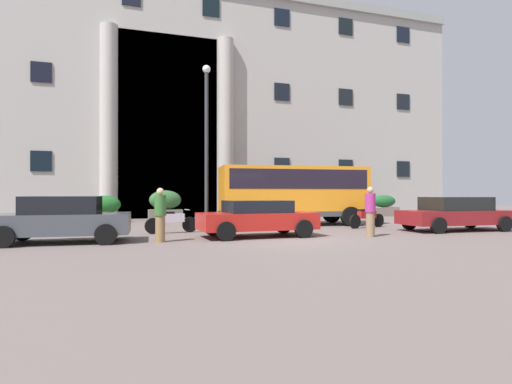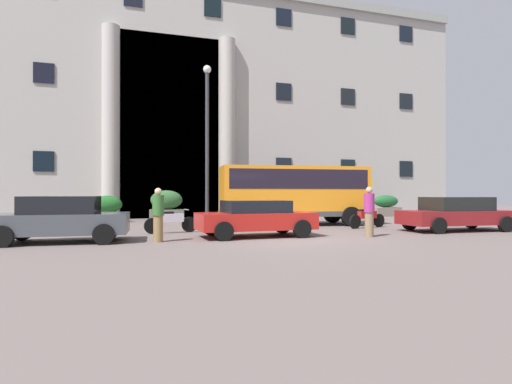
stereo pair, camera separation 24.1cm
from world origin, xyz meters
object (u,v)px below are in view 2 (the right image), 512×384
object	(u,v)px
hedge_planter_entrance_left	(233,207)
white_taxi_kerbside	(256,218)
pedestrian_child_trailing	(369,212)
lamppost_plaza_centre	(207,132)
parked_estate_mid	(61,219)
hedge_planter_far_east	(106,209)
motorcycle_far_end	(170,221)
bus_stop_sign	(369,194)
hedge_planter_west	(386,206)
pedestrian_woman_with_bag	(158,215)
scooter_by_planter	(367,217)
hedge_planter_entrance_right	(167,206)
parked_hatchback_near	(456,214)
orange_minibus	(294,190)

from	to	relation	value
hedge_planter_entrance_left	white_taxi_kerbside	world-z (taller)	hedge_planter_entrance_left
pedestrian_child_trailing	lamppost_plaza_centre	bearing A→B (deg)	47.33
parked_estate_mid	pedestrian_child_trailing	world-z (taller)	pedestrian_child_trailing
hedge_planter_far_east	motorcycle_far_end	distance (m)	7.44
bus_stop_sign	pedestrian_child_trailing	world-z (taller)	bus_stop_sign
hedge_planter_west	pedestrian_woman_with_bag	xyz separation A→B (m)	(-15.48, -10.44, 0.17)
scooter_by_planter	motorcycle_far_end	xyz separation A→B (m)	(-8.45, 0.18, -0.00)
parked_estate_mid	pedestrian_child_trailing	distance (m)	10.07
hedge_planter_entrance_right	motorcycle_far_end	xyz separation A→B (m)	(-0.48, -7.02, -0.35)
hedge_planter_west	parked_hatchback_near	xyz separation A→B (m)	(-3.74, -10.13, 0.03)
hedge_planter_west	lamppost_plaza_centre	distance (m)	13.57
orange_minibus	hedge_planter_far_east	bearing A→B (deg)	157.53
bus_stop_sign	pedestrian_woman_with_bag	distance (m)	13.68
hedge_planter_west	scooter_by_planter	world-z (taller)	hedge_planter_west
scooter_by_planter	lamppost_plaza_centre	bearing A→B (deg)	128.63
scooter_by_planter	pedestrian_woman_with_bag	world-z (taller)	pedestrian_woman_with_bag
pedestrian_woman_with_bag	pedestrian_child_trailing	bearing A→B (deg)	149.18
hedge_planter_entrance_right	scooter_by_planter	bearing A→B (deg)	-42.08
white_taxi_kerbside	orange_minibus	bearing A→B (deg)	52.11
parked_estate_mid	hedge_planter_far_east	bearing A→B (deg)	88.05
hedge_planter_entrance_left	parked_estate_mid	distance (m)	12.30
hedge_planter_far_east	motorcycle_far_end	xyz separation A→B (m)	(2.63, -6.96, -0.22)
motorcycle_far_end	lamppost_plaza_centre	distance (m)	6.49
motorcycle_far_end	lamppost_plaza_centre	bearing A→B (deg)	51.79
bus_stop_sign	hedge_planter_entrance_right	distance (m)	11.18
hedge_planter_entrance_left	pedestrian_woman_with_bag	xyz separation A→B (m)	(-4.97, -10.24, 0.14)
white_taxi_kerbside	hedge_planter_entrance_left	bearing A→B (deg)	78.72
bus_stop_sign	orange_minibus	bearing A→B (deg)	-161.79
hedge_planter_entrance_right	hedge_planter_far_east	bearing A→B (deg)	-178.86
parked_estate_mid	hedge_planter_west	bearing A→B (deg)	31.36
pedestrian_woman_with_bag	lamppost_plaza_centre	bearing A→B (deg)	-137.24
parked_hatchback_near	motorcycle_far_end	world-z (taller)	parked_hatchback_near
hedge_planter_far_east	parked_estate_mid	distance (m)	9.07
hedge_planter_entrance_right	pedestrian_woman_with_bag	size ratio (longest dim) A/B	1.06
orange_minibus	pedestrian_child_trailing	xyz separation A→B (m)	(0.45, -5.74, -0.77)
hedge_planter_entrance_right	pedestrian_child_trailing	size ratio (longest dim) A/B	1.02
hedge_planter_entrance_left	scooter_by_planter	distance (m)	8.64
parked_estate_mid	pedestrian_woman_with_bag	size ratio (longest dim) A/B	2.41
hedge_planter_entrance_left	parked_hatchback_near	xyz separation A→B (m)	(6.77, -9.93, -0.01)
parked_estate_mid	pedestrian_woman_with_bag	distance (m)	2.96
pedestrian_woman_with_bag	pedestrian_child_trailing	world-z (taller)	pedestrian_child_trailing
hedge_planter_entrance_left	parked_estate_mid	world-z (taller)	hedge_planter_entrance_left
hedge_planter_far_east	hedge_planter_west	bearing A→B (deg)	2.12
motorcycle_far_end	pedestrian_child_trailing	xyz separation A→B (m)	(6.48, -3.48, 0.42)
bus_stop_sign	pedestrian_woman_with_bag	size ratio (longest dim) A/B	1.40
orange_minibus	pedestrian_woman_with_bag	xyz separation A→B (m)	(-6.66, -5.10, -0.81)
parked_estate_mid	pedestrian_child_trailing	xyz separation A→B (m)	(9.97, -1.40, 0.15)
orange_minibus	hedge_planter_entrance_left	xyz separation A→B (m)	(-1.69, 5.14, -0.95)
bus_stop_sign	parked_estate_mid	xyz separation A→B (m)	(-14.71, -6.05, -0.74)
scooter_by_planter	white_taxi_kerbside	bearing A→B (deg)	-174.60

